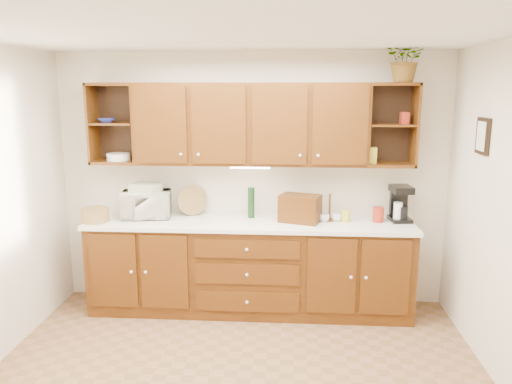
# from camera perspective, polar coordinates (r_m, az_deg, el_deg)

# --- Properties ---
(ceiling) EXTENTS (4.00, 4.00, 0.00)m
(ceiling) POSITION_cam_1_polar(r_m,az_deg,el_deg) (3.38, -2.92, 17.94)
(ceiling) COLOR white
(ceiling) RESTS_ON back_wall
(back_wall) EXTENTS (4.00, 0.00, 4.00)m
(back_wall) POSITION_cam_1_polar(r_m,az_deg,el_deg) (5.19, -0.49, 1.37)
(back_wall) COLOR beige
(back_wall) RESTS_ON floor
(base_cabinets) EXTENTS (3.20, 0.60, 0.90)m
(base_cabinets) POSITION_cam_1_polar(r_m,az_deg,el_deg) (5.12, -0.73, -8.64)
(base_cabinets) COLOR #3A1B06
(base_cabinets) RESTS_ON floor
(countertop) EXTENTS (3.24, 0.64, 0.04)m
(countertop) POSITION_cam_1_polar(r_m,az_deg,el_deg) (4.97, -0.76, -3.59)
(countertop) COLOR white
(countertop) RESTS_ON base_cabinets
(upper_cabinets) EXTENTS (3.20, 0.33, 0.80)m
(upper_cabinets) POSITION_cam_1_polar(r_m,az_deg,el_deg) (4.95, -0.54, 7.79)
(upper_cabinets) COLOR #3A1B06
(upper_cabinets) RESTS_ON back_wall
(undercabinet_light) EXTENTS (0.40, 0.05, 0.02)m
(undercabinet_light) POSITION_cam_1_polar(r_m,az_deg,el_deg) (4.95, -0.69, 2.86)
(undercabinet_light) COLOR white
(undercabinet_light) RESTS_ON upper_cabinets
(framed_picture) EXTENTS (0.03, 0.24, 0.30)m
(framed_picture) POSITION_cam_1_polar(r_m,az_deg,el_deg) (4.54, 24.50, 5.84)
(framed_picture) COLOR black
(framed_picture) RESTS_ON right_wall
(wicker_basket) EXTENTS (0.34, 0.34, 0.14)m
(wicker_basket) POSITION_cam_1_polar(r_m,az_deg,el_deg) (5.18, -17.88, -2.50)
(wicker_basket) COLOR olive
(wicker_basket) RESTS_ON countertop
(microwave) EXTENTS (0.53, 0.41, 0.27)m
(microwave) POSITION_cam_1_polar(r_m,az_deg,el_deg) (5.21, -12.43, -1.41)
(microwave) COLOR silver
(microwave) RESTS_ON countertop
(towel_stack) EXTENTS (0.32, 0.27, 0.08)m
(towel_stack) POSITION_cam_1_polar(r_m,az_deg,el_deg) (5.17, -12.51, 0.49)
(towel_stack) COLOR #F2D572
(towel_stack) RESTS_ON microwave
(wine_bottle) EXTENTS (0.08, 0.08, 0.31)m
(wine_bottle) POSITION_cam_1_polar(r_m,az_deg,el_deg) (5.07, -0.55, -1.22)
(wine_bottle) COLOR black
(wine_bottle) RESTS_ON countertop
(woven_tray) EXTENTS (0.32, 0.20, 0.31)m
(woven_tray) POSITION_cam_1_polar(r_m,az_deg,el_deg) (5.25, -7.28, -2.51)
(woven_tray) COLOR olive
(woven_tray) RESTS_ON countertop
(bread_box) EXTENTS (0.44, 0.35, 0.27)m
(bread_box) POSITION_cam_1_polar(r_m,az_deg,el_deg) (4.93, 5.06, -1.89)
(bread_box) COLOR #3A1B06
(bread_box) RESTS_ON countertop
(mug_tree) EXTENTS (0.25, 0.25, 0.28)m
(mug_tree) POSITION_cam_1_polar(r_m,az_deg,el_deg) (5.04, 8.39, -2.77)
(mug_tree) COLOR #3A1B06
(mug_tree) RESTS_ON countertop
(canister_red) EXTENTS (0.11, 0.11, 0.15)m
(canister_red) POSITION_cam_1_polar(r_m,az_deg,el_deg) (5.07, 13.79, -2.52)
(canister_red) COLOR #9F2617
(canister_red) RESTS_ON countertop
(canister_white) EXTENTS (0.11, 0.11, 0.20)m
(canister_white) POSITION_cam_1_polar(r_m,az_deg,el_deg) (5.10, 15.90, -2.25)
(canister_white) COLOR white
(canister_white) RESTS_ON countertop
(canister_yellow) EXTENTS (0.09, 0.09, 0.12)m
(canister_yellow) POSITION_cam_1_polar(r_m,az_deg,el_deg) (5.01, 10.24, -2.72)
(canister_yellow) COLOR gold
(canister_yellow) RESTS_ON countertop
(coffee_maker) EXTENTS (0.22, 0.27, 0.36)m
(coffee_maker) POSITION_cam_1_polar(r_m,az_deg,el_deg) (5.16, 16.14, -1.30)
(coffee_maker) COLOR black
(coffee_maker) RESTS_ON countertop
(bowl_stack) EXTENTS (0.21, 0.21, 0.04)m
(bowl_stack) POSITION_cam_1_polar(r_m,az_deg,el_deg) (5.24, -16.71, 7.84)
(bowl_stack) COLOR navy
(bowl_stack) RESTS_ON upper_cabinets
(plate_stack) EXTENTS (0.25, 0.25, 0.07)m
(plate_stack) POSITION_cam_1_polar(r_m,az_deg,el_deg) (5.26, -15.44, 3.91)
(plate_stack) COLOR white
(plate_stack) RESTS_ON upper_cabinets
(pantry_box_yellow) EXTENTS (0.09, 0.07, 0.15)m
(pantry_box_yellow) POSITION_cam_1_polar(r_m,az_deg,el_deg) (5.00, 13.09, 4.12)
(pantry_box_yellow) COLOR gold
(pantry_box_yellow) RESTS_ON upper_cabinets
(pantry_box_red) EXTENTS (0.08, 0.08, 0.11)m
(pantry_box_red) POSITION_cam_1_polar(r_m,az_deg,el_deg) (5.02, 16.61, 8.10)
(pantry_box_red) COLOR #9F2617
(pantry_box_red) RESTS_ON upper_cabinets
(potted_plant) EXTENTS (0.49, 0.46, 0.43)m
(potted_plant) POSITION_cam_1_polar(r_m,az_deg,el_deg) (4.98, 16.82, 14.36)
(potted_plant) COLOR #999999
(potted_plant) RESTS_ON upper_cabinets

